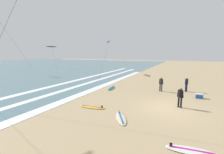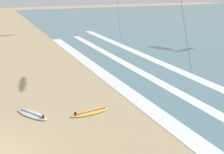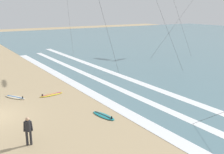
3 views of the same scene
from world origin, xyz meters
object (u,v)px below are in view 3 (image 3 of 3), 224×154
Objects in this scene: surfboard_near_water at (15,97)px; surfboard_right_spare at (104,116)px; surfboard_foreground_flat at (51,95)px; surfer_background_far at (28,129)px.

surfboard_near_water and surfboard_right_spare have the same top height.
surfboard_near_water is 8.38m from surfboard_right_spare.
surfboard_foreground_flat is 6.49m from surfboard_right_spare.
surfer_background_far is 8.60m from surfboard_near_water.
surfboard_near_water is at bearing 171.67° from surfer_background_far.
surfboard_foreground_flat and surfboard_near_water have the same top height.
surfboard_near_water is at bearing -150.09° from surfboard_right_spare.
surfboard_foreground_flat is 0.99× the size of surfboard_right_spare.
surfer_background_far is 5.62m from surfboard_right_spare.
surfer_background_far reaches higher than surfboard_right_spare.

